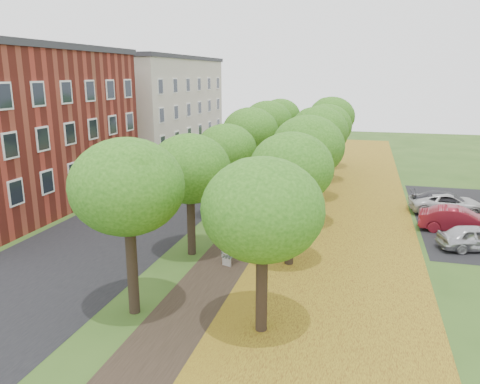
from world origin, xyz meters
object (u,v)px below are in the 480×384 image
Objects in this scene: bench at (235,252)px; car_white at (448,203)px; car_red at (459,220)px; car_silver at (476,238)px; car_grey at (447,202)px.

bench is 0.37× the size of car_white.
bench is 13.06m from car_red.
car_white is at bearing 6.16° from car_red.
car_silver is at bearing -166.05° from car_red.
car_silver is 2.73m from car_red.
bench is 0.41× the size of car_red.
car_red is at bearing -36.91° from bench.
car_white reaches higher than bench.
bench is 0.47× the size of car_silver.
car_grey reaches higher than car_white.
car_silver is at bearing -48.63° from bench.
car_grey reaches higher than car_silver.
bench is at bearing 129.51° from car_red.
car_silver is (11.28, 4.47, 0.22)m from bench.
car_silver is 0.88× the size of car_red.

